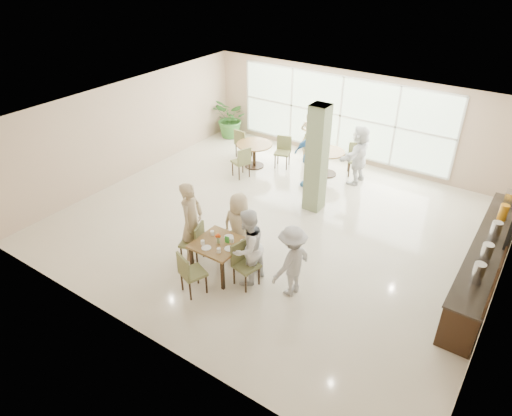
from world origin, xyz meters
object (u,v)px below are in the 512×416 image
Objects in this scene: teen_far at (239,226)px; teen_standing at (292,261)px; round_table_left at (254,149)px; teen_left at (192,222)px; potted_plant at (231,119)px; adult_b at (359,155)px; teen_right at (248,247)px; adult_a at (310,157)px; adult_standing at (309,137)px; main_table at (219,246)px; round_table_right at (328,157)px; buffet_counter at (487,260)px.

teen_far is 1.61m from teen_standing.
round_table_left is 0.60× the size of teen_left.
potted_plant is at bearing -124.43° from teen_standing.
potted_plant is at bearing -96.25° from adult_b.
teen_right is 4.53m from adult_a.
teen_standing reaches higher than potted_plant.
round_table_left is at bearing -36.66° from potted_plant.
adult_a is at bearing 109.89° from adult_standing.
adult_standing reaches higher than teen_standing.
adult_standing is (-0.85, 1.52, -0.09)m from adult_a.
teen_right is at bearing 8.93° from main_table.
round_table_right is 0.21× the size of buffet_counter.
adult_standing reaches higher than potted_plant.
potted_plant is (-4.12, 0.73, 0.14)m from round_table_right.
teen_right is (-4.02, -2.70, 0.29)m from buffet_counter.
teen_left reaches higher than teen_right.
round_table_left is at bearing 6.56° from teen_left.
buffet_counter is at bearing 126.85° from teen_right.
potted_plant is 5.10m from adult_b.
buffet_counter is (4.69, 2.81, -0.11)m from main_table.
adult_standing is at bearing -2.77° from potted_plant.
adult_standing is (-0.95, 0.58, 0.24)m from round_table_right.
round_table_right is at bearing 151.58° from buffet_counter.
teen_standing is at bearing -60.55° from adult_a.
main_table is 0.61× the size of adult_standing.
teen_left reaches higher than potted_plant.
adult_standing is (-1.88, 0.54, -0.06)m from adult_b.
potted_plant reaches higher than round_table_right.
main_table is 6.16m from adult_standing.
teen_left reaches higher than teen_far.
buffet_counter is 2.80× the size of teen_right.
round_table_right is 0.58× the size of adult_b.
round_table_left is 2.03m from adult_a.
adult_a is at bearing -164.46° from teen_right.
teen_right is at bearing 127.33° from teen_far.
round_table_right is 5.58m from buffet_counter.
teen_right is (2.99, -4.59, 0.27)m from round_table_left.
teen_standing is (1.80, -5.17, 0.22)m from round_table_right.
main_table is 0.20× the size of buffet_counter.
teen_standing is at bearing -44.92° from potted_plant.
potted_plant is 0.83× the size of teen_right.
adult_b is (0.05, 5.40, 0.02)m from teen_right.
potted_plant is 3.17m from adult_standing.
round_table_right is at bearing 139.32° from adult_standing.
buffet_counter reaches higher than main_table.
buffet_counter is at bearing 30.92° from main_table.
potted_plant is (-4.34, 6.20, 0.03)m from main_table.
buffet_counter is at bearing 139.51° from teen_standing.
round_table_left is at bearing -179.70° from adult_a.
teen_far is at bearing -6.56° from adult_b.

